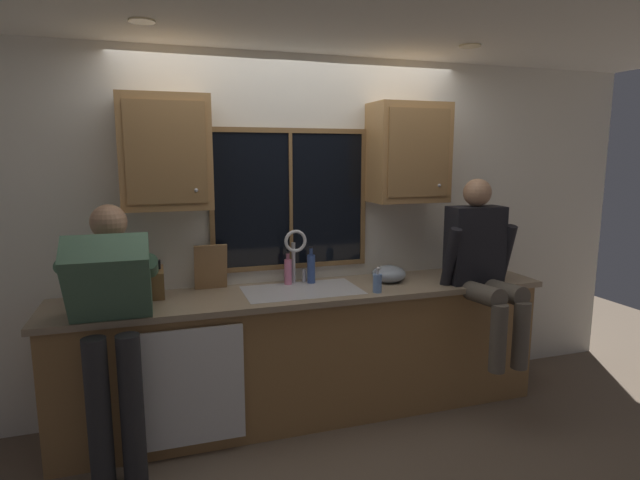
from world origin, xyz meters
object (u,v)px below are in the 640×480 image
(cutting_board, at_px, (211,267))
(bottle_green_glass, at_px, (311,268))
(mixing_bowl, at_px, (389,274))
(person_sitting_on_counter, at_px, (482,260))
(knife_block, at_px, (154,284))
(bottle_tall_clear, at_px, (288,271))
(soap_dispenser, at_px, (377,283))
(person_standing, at_px, (111,314))

(cutting_board, xyz_separation_m, bottle_green_glass, (0.71, -0.04, -0.05))
(bottle_green_glass, bearing_deg, mixing_bowl, -13.12)
(person_sitting_on_counter, distance_m, knife_block, 2.26)
(person_sitting_on_counter, relative_size, bottle_green_glass, 4.64)
(cutting_board, relative_size, bottle_tall_clear, 1.34)
(knife_block, xyz_separation_m, soap_dispenser, (1.44, -0.28, -0.04))
(person_standing, xyz_separation_m, person_sitting_on_counter, (2.47, 0.04, 0.14))
(cutting_board, relative_size, mixing_bowl, 1.30)
(person_standing, bearing_deg, mixing_bowl, 10.72)
(knife_block, bearing_deg, mixing_bowl, -0.77)
(cutting_board, xyz_separation_m, bottle_tall_clear, (0.54, -0.03, -0.06))
(cutting_board, distance_m, bottle_tall_clear, 0.55)
(mixing_bowl, xyz_separation_m, soap_dispenser, (-0.21, -0.25, 0.01))
(person_standing, height_order, bottle_tall_clear, person_standing)
(person_sitting_on_counter, bearing_deg, person_standing, -178.97)
(mixing_bowl, bearing_deg, soap_dispenser, -129.19)
(cutting_board, bearing_deg, soap_dispenser, -21.88)
(person_sitting_on_counter, xyz_separation_m, bottle_tall_clear, (-1.31, 0.46, -0.08))
(person_sitting_on_counter, xyz_separation_m, bottle_green_glass, (-1.14, 0.44, -0.07))
(knife_block, bearing_deg, bottle_tall_clear, 7.52)
(knife_block, xyz_separation_m, bottle_green_glass, (1.09, 0.11, 0.00))
(person_sitting_on_counter, distance_m, bottle_green_glass, 1.23)
(knife_block, bearing_deg, soap_dispenser, -10.88)
(person_sitting_on_counter, height_order, cutting_board, person_sitting_on_counter)
(knife_block, bearing_deg, cutting_board, 22.00)
(knife_block, relative_size, bottle_green_glass, 1.18)
(person_standing, height_order, mixing_bowl, person_standing)
(knife_block, distance_m, soap_dispenser, 1.47)
(person_standing, distance_m, mixing_bowl, 1.92)
(mixing_bowl, bearing_deg, person_sitting_on_counter, -28.29)
(soap_dispenser, relative_size, bottle_green_glass, 0.66)
(person_standing, distance_m, cutting_board, 0.82)
(bottle_green_glass, bearing_deg, soap_dispenser, -47.52)
(mixing_bowl, bearing_deg, cutting_board, 172.24)
(person_sitting_on_counter, relative_size, soap_dispenser, 7.06)
(person_standing, height_order, bottle_green_glass, person_standing)
(cutting_board, bearing_deg, knife_block, -158.00)
(cutting_board, bearing_deg, person_standing, -138.98)
(mixing_bowl, xyz_separation_m, bottle_tall_clear, (-0.73, 0.14, 0.04))
(knife_block, height_order, bottle_green_glass, knife_block)
(person_standing, xyz_separation_m, bottle_tall_clear, (1.15, 0.50, 0.06))
(person_standing, relative_size, person_sitting_on_counter, 1.24)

